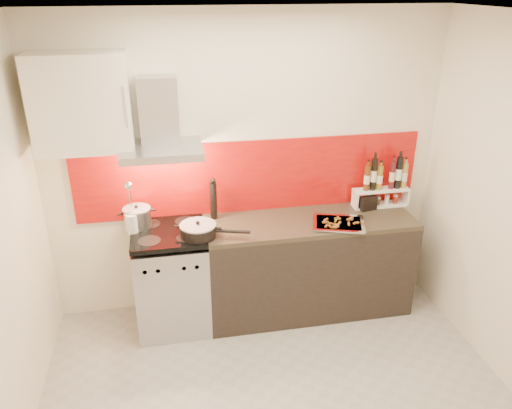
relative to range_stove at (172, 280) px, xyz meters
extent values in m
plane|color=#9E9991|center=(0.70, -1.10, -0.44)|extent=(3.40, 3.40, 0.00)
cube|color=white|center=(0.70, -1.10, 2.16)|extent=(3.40, 2.80, 0.02)
cube|color=silver|center=(0.70, 0.30, 0.86)|extent=(3.40, 0.02, 2.60)
cube|color=#A0080C|center=(0.75, 0.29, 0.78)|extent=(3.00, 0.02, 0.64)
cube|color=#B7B7BA|center=(0.00, 0.00, -0.02)|extent=(0.60, 0.60, 0.84)
cube|color=black|center=(0.00, -0.28, -0.11)|extent=(0.50, 0.02, 0.40)
cube|color=#B7B7BA|center=(0.00, -0.28, 0.28)|extent=(0.56, 0.02, 0.12)
cube|color=#FF190C|center=(0.00, -0.29, 0.28)|extent=(0.10, 0.01, 0.04)
cube|color=black|center=(0.00, 0.00, 0.45)|extent=(0.60, 0.60, 0.04)
cube|color=black|center=(1.20, 0.00, -0.01)|extent=(1.80, 0.60, 0.86)
cube|color=#302A1D|center=(1.20, 0.00, 0.44)|extent=(1.80, 0.60, 0.04)
cube|color=#B7B7BA|center=(0.00, 0.05, 1.14)|extent=(0.62, 0.50, 0.06)
cube|color=#B7B7BA|center=(0.00, 0.20, 1.42)|extent=(0.30, 0.18, 0.50)
sphere|color=#FFD18C|center=(-0.15, 0.05, 1.10)|extent=(0.07, 0.07, 0.07)
sphere|color=#FFD18C|center=(0.15, 0.05, 1.10)|extent=(0.07, 0.07, 0.07)
cube|color=white|center=(-0.55, 0.13, 1.51)|extent=(0.70, 0.35, 0.72)
cylinder|color=#B7B7BA|center=(-0.24, 0.13, 0.55)|extent=(0.22, 0.22, 0.15)
cylinder|color=#99999E|center=(-0.24, 0.13, 0.63)|extent=(0.23, 0.23, 0.01)
sphere|color=black|center=(-0.24, 0.13, 0.65)|extent=(0.03, 0.03, 0.03)
cylinder|color=black|center=(0.23, -0.13, 0.51)|extent=(0.29, 0.29, 0.09)
cylinder|color=#99999E|center=(0.23, -0.13, 0.56)|extent=(0.29, 0.29, 0.01)
sphere|color=black|center=(0.23, -0.13, 0.59)|extent=(0.03, 0.03, 0.03)
cylinder|color=black|center=(0.50, -0.21, 0.52)|extent=(0.27, 0.11, 0.03)
cylinder|color=silver|center=(-0.28, 0.04, 0.54)|extent=(0.10, 0.10, 0.16)
cylinder|color=silver|center=(-0.27, 0.04, 0.75)|extent=(0.01, 0.08, 0.30)
sphere|color=silver|center=(-0.27, -0.03, 0.90)|extent=(0.07, 0.07, 0.07)
cylinder|color=black|center=(0.40, 0.19, 0.62)|extent=(0.06, 0.06, 0.32)
sphere|color=black|center=(0.40, 0.19, 0.80)|extent=(0.05, 0.05, 0.05)
cube|color=white|center=(1.90, 0.16, 0.47)|extent=(0.51, 0.14, 0.01)
cube|color=white|center=(1.66, 0.16, 0.54)|extent=(0.01, 0.14, 0.14)
cube|color=white|center=(2.14, 0.16, 0.54)|extent=(0.02, 0.14, 0.14)
cube|color=white|center=(1.90, 0.16, 0.62)|extent=(0.51, 0.14, 0.02)
cylinder|color=#542C0E|center=(1.75, 0.16, 0.74)|extent=(0.05, 0.05, 0.23)
cylinder|color=black|center=(1.81, 0.16, 0.77)|extent=(0.05, 0.05, 0.29)
cylinder|color=brown|center=(1.87, 0.16, 0.73)|extent=(0.05, 0.05, 0.22)
cylinder|color=#4B141A|center=(1.99, 0.16, 0.75)|extent=(0.05, 0.05, 0.25)
cylinder|color=black|center=(2.05, 0.16, 0.77)|extent=(0.06, 0.06, 0.29)
cylinder|color=olive|center=(2.11, 0.16, 0.74)|extent=(0.05, 0.05, 0.23)
cylinder|color=beige|center=(1.72, 0.16, 0.51)|extent=(0.04, 0.04, 0.06)
cylinder|color=brown|center=(1.80, 0.16, 0.51)|extent=(0.04, 0.04, 0.08)
cylinder|color=#483924|center=(1.88, 0.16, 0.50)|extent=(0.04, 0.04, 0.06)
cylinder|color=white|center=(1.97, 0.16, 0.51)|extent=(0.04, 0.04, 0.07)
cylinder|color=maroon|center=(2.05, 0.16, 0.51)|extent=(0.04, 0.04, 0.07)
cube|color=black|center=(1.76, 0.10, 0.52)|extent=(0.16, 0.09, 0.13)
cube|color=silver|center=(1.40, -0.14, 0.47)|extent=(0.48, 0.42, 0.01)
cube|color=silver|center=(1.40, -0.14, 0.48)|extent=(0.50, 0.44, 0.01)
cube|color=red|center=(1.40, -0.14, 0.48)|extent=(0.43, 0.37, 0.01)
cube|color=brown|center=(1.39, -0.12, 0.49)|extent=(0.04, 0.05, 0.01)
cube|color=brown|center=(1.47, -0.19, 0.49)|extent=(0.03, 0.06, 0.01)
cube|color=brown|center=(1.29, -0.13, 0.49)|extent=(0.06, 0.02, 0.01)
cube|color=brown|center=(1.31, -0.20, 0.49)|extent=(0.03, 0.06, 0.01)
cube|color=brown|center=(1.42, -0.07, 0.49)|extent=(0.04, 0.05, 0.01)
cube|color=brown|center=(1.40, -0.17, 0.49)|extent=(0.05, 0.05, 0.01)
cube|color=brown|center=(1.36, -0.19, 0.49)|extent=(0.05, 0.05, 0.01)
cube|color=brown|center=(1.53, -0.09, 0.49)|extent=(0.05, 0.04, 0.01)
cube|color=brown|center=(1.51, -0.12, 0.49)|extent=(0.06, 0.02, 0.01)
cube|color=brown|center=(1.28, -0.19, 0.49)|extent=(0.05, 0.05, 0.01)
cube|color=brown|center=(1.31, -0.08, 0.49)|extent=(0.05, 0.05, 0.01)
cube|color=brown|center=(1.31, -0.17, 0.49)|extent=(0.05, 0.04, 0.01)
cube|color=brown|center=(1.36, -0.21, 0.49)|extent=(0.04, 0.06, 0.01)
cube|color=brown|center=(1.33, -0.23, 0.49)|extent=(0.06, 0.03, 0.01)
cube|color=brown|center=(1.54, -0.19, 0.49)|extent=(0.06, 0.03, 0.01)
cube|color=brown|center=(1.41, -0.08, 0.49)|extent=(0.06, 0.03, 0.01)
camera|label=1|loc=(0.02, -3.67, 2.33)|focal=35.00mm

